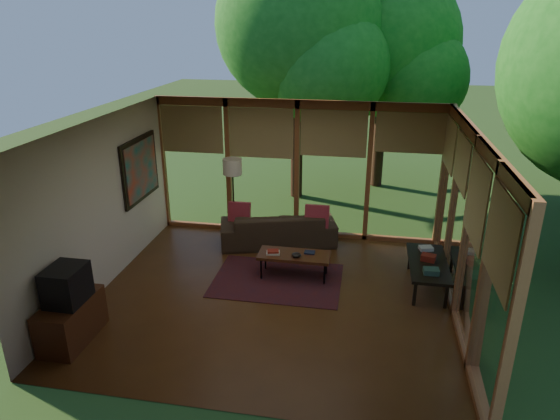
% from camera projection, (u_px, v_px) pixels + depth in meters
% --- Properties ---
extents(floor, '(5.50, 5.50, 0.00)m').
position_uv_depth(floor, '(273.00, 297.00, 7.87)').
color(floor, '#583317').
rests_on(floor, ground).
extents(ceiling, '(5.50, 5.50, 0.00)m').
position_uv_depth(ceiling, '(272.00, 127.00, 6.89)').
color(ceiling, white).
rests_on(ceiling, ground).
extents(wall_left, '(0.04, 5.00, 2.70)m').
position_uv_depth(wall_left, '(101.00, 206.00, 7.83)').
color(wall_left, beige).
rests_on(wall_left, ground).
extents(wall_front, '(5.50, 0.04, 2.70)m').
position_uv_depth(wall_front, '(226.00, 308.00, 5.08)').
color(wall_front, beige).
rests_on(wall_front, ground).
extents(window_wall_back, '(5.50, 0.12, 2.70)m').
position_uv_depth(window_wall_back, '(297.00, 170.00, 9.67)').
color(window_wall_back, '#98572F').
rests_on(window_wall_back, ground).
extents(window_wall_right, '(0.12, 5.00, 2.70)m').
position_uv_depth(window_wall_right, '(466.00, 231.00, 6.93)').
color(window_wall_right, '#98572F').
rests_on(window_wall_right, ground).
extents(tree_nw, '(3.68, 3.68, 5.81)m').
position_uv_depth(tree_nw, '(299.00, 25.00, 10.96)').
color(tree_nw, '#331E12').
rests_on(tree_nw, ground).
extents(tree_ne, '(3.49, 3.49, 5.30)m').
position_uv_depth(tree_ne, '(386.00, 43.00, 11.90)').
color(tree_ne, '#331E12').
rests_on(tree_ne, ground).
extents(rug, '(2.12, 1.50, 0.01)m').
position_uv_depth(rug, '(277.00, 280.00, 8.36)').
color(rug, maroon).
rests_on(rug, floor).
extents(sofa, '(2.35, 1.42, 0.64)m').
position_uv_depth(sofa, '(278.00, 228.00, 9.63)').
color(sofa, '#382A1C').
rests_on(sofa, floor).
extents(pillow_left, '(0.42, 0.22, 0.44)m').
position_uv_depth(pillow_left, '(239.00, 213.00, 9.61)').
color(pillow_left, maroon).
rests_on(pillow_left, sofa).
extents(pillow_right, '(0.45, 0.24, 0.47)m').
position_uv_depth(pillow_right, '(317.00, 218.00, 9.36)').
color(pillow_right, maroon).
rests_on(pillow_right, sofa).
extents(ct_book_lower, '(0.25, 0.20, 0.03)m').
position_uv_depth(ct_book_lower, '(273.00, 253.00, 8.33)').
color(ct_book_lower, beige).
rests_on(ct_book_lower, coffee_table).
extents(ct_book_upper, '(0.22, 0.18, 0.03)m').
position_uv_depth(ct_book_upper, '(273.00, 251.00, 8.32)').
color(ct_book_upper, maroon).
rests_on(ct_book_upper, coffee_table).
extents(ct_book_side, '(0.18, 0.13, 0.03)m').
position_uv_depth(ct_book_side, '(310.00, 252.00, 8.35)').
color(ct_book_side, black).
rests_on(ct_book_side, coffee_table).
extents(ct_bowl, '(0.16, 0.16, 0.07)m').
position_uv_depth(ct_bowl, '(296.00, 255.00, 8.21)').
color(ct_bowl, black).
rests_on(ct_bowl, coffee_table).
extents(media_cabinet, '(0.50, 1.00, 0.60)m').
position_uv_depth(media_cabinet, '(71.00, 320.00, 6.73)').
color(media_cabinet, '#502816').
rests_on(media_cabinet, floor).
extents(television, '(0.45, 0.55, 0.50)m').
position_uv_depth(television, '(66.00, 285.00, 6.53)').
color(television, black).
rests_on(television, media_cabinet).
extents(console_book_a, '(0.24, 0.18, 0.08)m').
position_uv_depth(console_book_a, '(431.00, 271.00, 7.61)').
color(console_book_a, '#2D4F42').
rests_on(console_book_a, side_console).
extents(console_book_b, '(0.26, 0.22, 0.10)m').
position_uv_depth(console_book_b, '(428.00, 258.00, 8.02)').
color(console_book_b, maroon).
rests_on(console_book_b, side_console).
extents(console_book_c, '(0.25, 0.21, 0.06)m').
position_uv_depth(console_book_c, '(426.00, 248.00, 8.40)').
color(console_book_c, beige).
rests_on(console_book_c, side_console).
extents(floor_lamp, '(0.36, 0.36, 1.65)m').
position_uv_depth(floor_lamp, '(233.00, 171.00, 9.39)').
color(floor_lamp, black).
rests_on(floor_lamp, floor).
extents(coffee_table, '(1.20, 0.50, 0.43)m').
position_uv_depth(coffee_table, '(294.00, 256.00, 8.34)').
color(coffee_table, '#502816').
rests_on(coffee_table, floor).
extents(side_console, '(0.60, 1.40, 0.46)m').
position_uv_depth(side_console, '(428.00, 264.00, 8.01)').
color(side_console, black).
rests_on(side_console, floor).
extents(wall_painting, '(0.06, 1.35, 1.15)m').
position_uv_depth(wall_painting, '(140.00, 169.00, 9.04)').
color(wall_painting, black).
rests_on(wall_painting, wall_left).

